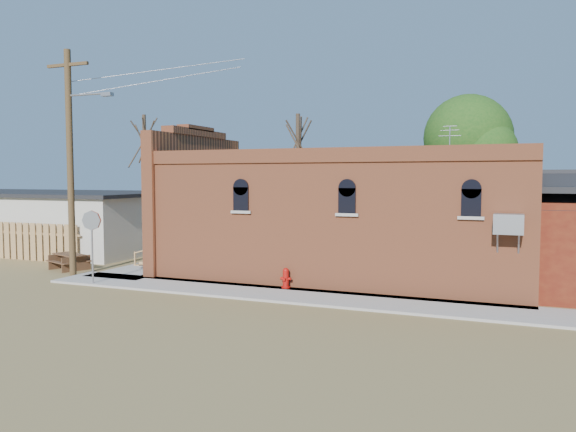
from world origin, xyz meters
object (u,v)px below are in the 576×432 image
at_px(brick_bar, 339,218).
at_px(picnic_table, 69,259).
at_px(stop_sign, 92,227).
at_px(trash_barrel, 155,263).
at_px(fire_hydrant, 286,278).
at_px(utility_pole, 71,157).

height_order(brick_bar, picnic_table, brick_bar).
relative_size(brick_bar, picnic_table, 8.31).
relative_size(stop_sign, trash_barrel, 3.43).
xyz_separation_m(fire_hydrant, stop_sign, (-6.98, -1.80, 1.71)).
distance_m(fire_hydrant, picnic_table, 10.35).
distance_m(stop_sign, trash_barrel, 3.28).
bearing_deg(stop_sign, fire_hydrant, 24.03).
xyz_separation_m(brick_bar, trash_barrel, (-6.94, -2.81, -1.87)).
bearing_deg(trash_barrel, picnic_table, -175.92).
relative_size(utility_pole, fire_hydrant, 12.58).
height_order(fire_hydrant, picnic_table, fire_hydrant).
distance_m(utility_pole, picnic_table, 4.68).
distance_m(brick_bar, picnic_table, 11.72).
distance_m(fire_hydrant, trash_barrel, 6.19).
height_order(brick_bar, stop_sign, brick_bar).
height_order(utility_pole, trash_barrel, utility_pole).
bearing_deg(utility_pole, stop_sign, -31.01).
relative_size(utility_pole, picnic_table, 4.56).
relative_size(brick_bar, fire_hydrant, 22.93).
xyz_separation_m(utility_pole, fire_hydrant, (8.97, 0.60, -4.34)).
bearing_deg(stop_sign, picnic_table, 154.15).
distance_m(utility_pole, stop_sign, 3.51).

